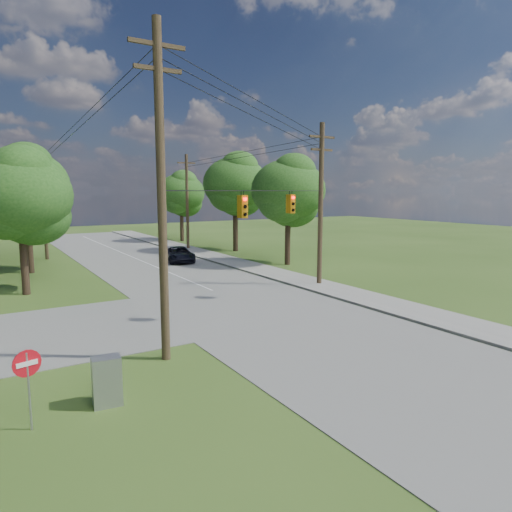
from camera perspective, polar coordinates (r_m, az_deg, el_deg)
ground at (r=19.33m, az=2.39°, el=-10.54°), size 140.00×140.00×0.00m
main_road at (r=24.40m, az=-0.27°, el=-6.52°), size 10.00×100.00×0.03m
sidewalk_east at (r=28.35m, az=11.43°, el=-4.52°), size 2.60×100.00×0.12m
pole_sw at (r=16.58m, az=-11.74°, el=8.10°), size 2.00×0.32×12.00m
pole_ne at (r=30.08m, az=8.09°, el=6.68°), size 2.00×0.32×10.50m
pole_north_e at (r=49.09m, az=-8.59°, el=6.80°), size 2.00×0.32×10.00m
pole_north_w at (r=45.51m, az=-25.02°, el=6.04°), size 2.00×0.32×10.00m
power_lines at (r=29.35m, az=-7.98°, el=13.85°), size 13.93×29.62×4.93m
traffic_signals at (r=23.43m, az=1.62°, el=6.44°), size 4.91×3.27×1.05m
tree_w_near at (r=30.28m, az=-27.46°, el=6.72°), size 6.00×6.00×8.40m
tree_w_mid at (r=38.33m, az=-26.91°, el=7.84°), size 6.40×6.40×9.22m
tree_e_near at (r=38.31m, az=4.04°, el=8.20°), size 6.20×6.20×8.81m
tree_e_mid at (r=47.06m, az=-2.62°, el=9.00°), size 6.60×6.60×9.64m
tree_e_far at (r=57.46m, az=-9.34°, el=7.76°), size 5.80×5.80×8.32m
car_main_north at (r=40.53m, az=-9.54°, el=0.20°), size 3.05×5.02×1.30m
control_cabinet at (r=14.37m, az=-18.16°, el=-14.63°), size 0.86×0.66×1.45m
do_not_enter_sign at (r=13.40m, az=-26.66°, el=-12.77°), size 0.71×0.22×2.18m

